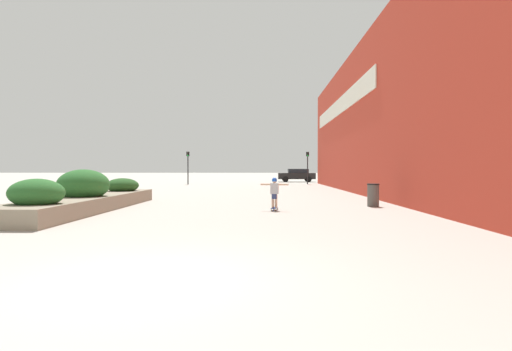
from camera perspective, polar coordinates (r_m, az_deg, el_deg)
The scene contains 10 objects.
ground_plane at distance 5.94m, azimuth -15.16°, elevation -14.24°, with size 300.00×300.00×0.00m, color #ADA89E.
building_wall_right at distance 22.49m, azimuth 16.75°, elevation 8.65°, with size 0.67×42.71×9.14m.
planter_box at distance 16.13m, azimuth -23.02°, elevation -2.78°, with size 1.97×10.03×1.54m.
skateboard at distance 14.99m, azimuth 2.65°, elevation -4.71°, with size 0.30×0.72×0.10m.
skateboarder at distance 14.94m, azimuth 2.65°, elevation -2.00°, with size 1.05×0.27×1.13m.
trash_bin at distance 17.13m, azimuth 16.39°, elevation -2.69°, with size 0.49×0.49×0.94m.
car_leftmost at distance 47.13m, azimuth 17.64°, elevation -0.01°, with size 4.01×2.07×1.48m.
car_center_left at distance 47.63m, azimuth 5.86°, elevation 0.07°, with size 4.37×1.86×1.55m.
traffic_light_left at distance 40.34m, azimuth -9.70°, elevation 1.93°, with size 0.28×0.30×3.27m.
traffic_light_right at distance 40.46m, azimuth 7.38°, elevation 1.92°, with size 0.28×0.30×3.26m.
Camera 1 is at (1.63, -5.49, 1.55)m, focal length 28.00 mm.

